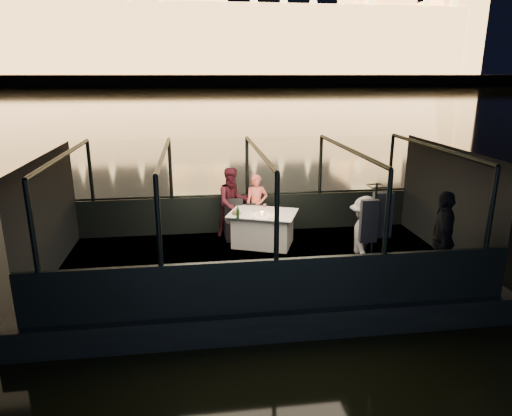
{
  "coord_description": "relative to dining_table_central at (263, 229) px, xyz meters",
  "views": [
    {
      "loc": [
        -1.22,
        -8.61,
        4.23
      ],
      "look_at": [
        0.0,
        0.4,
        1.55
      ],
      "focal_mm": 32.0,
      "sensor_mm": 36.0,
      "label": 1
    }
  ],
  "objects": [
    {
      "name": "chair_port_left",
      "position": [
        -0.6,
        0.45,
        0.06
      ],
      "size": [
        0.45,
        0.45,
        0.92
      ],
      "primitive_type": "cube",
      "rotation": [
        0.0,
        0.0,
        0.05
      ],
      "color": "black",
      "rests_on": "boat_deck"
    },
    {
      "name": "plate_far",
      "position": [
        -0.58,
        0.04,
        0.39
      ],
      "size": [
        0.26,
        0.26,
        0.01
      ],
      "primitive_type": "cylinder",
      "rotation": [
        0.0,
        0.0,
        0.23
      ],
      "color": "silver",
      "rests_on": "dining_table_central"
    },
    {
      "name": "wine_bottle",
      "position": [
        -0.6,
        -0.42,
        0.53
      ],
      "size": [
        0.06,
        0.06,
        0.3
      ],
      "primitive_type": "cylinder",
      "rotation": [
        0.0,
        0.0,
        -0.02
      ],
      "color": "#163D1D",
      "rests_on": "dining_table_central"
    },
    {
      "name": "bread_basket",
      "position": [
        -0.6,
        -0.07,
        0.42
      ],
      "size": [
        0.19,
        0.19,
        0.07
      ],
      "primitive_type": "cylinder",
      "rotation": [
        0.0,
        0.0,
        0.02
      ],
      "color": "brown",
      "rests_on": "dining_table_central"
    },
    {
      "name": "person_man_maroon",
      "position": [
        -0.61,
        0.72,
        0.36
      ],
      "size": [
        0.91,
        0.79,
        1.65
      ],
      "primitive_type": "imported",
      "rotation": [
        0.0,
        0.0,
        0.24
      ],
      "color": "#43121D",
      "rests_on": "boat_deck"
    },
    {
      "name": "wine_glass_empty",
      "position": [
        -0.26,
        -0.42,
        0.48
      ],
      "size": [
        0.08,
        0.08,
        0.2
      ],
      "primitive_type": null,
      "rotation": [
        0.0,
        0.0,
        0.21
      ],
      "color": "silver",
      "rests_on": "dining_table_central"
    },
    {
      "name": "parliament_building",
      "position": [
        -0.23,
        174.02,
        28.11
      ],
      "size": [
        220.0,
        32.0,
        60.0
      ],
      "primitive_type": null,
      "color": "#F2D18C",
      "rests_on": "embankment"
    },
    {
      "name": "person_woman_coral",
      "position": [
        -0.04,
        0.72,
        0.36
      ],
      "size": [
        0.54,
        0.37,
        1.47
      ],
      "primitive_type": "imported",
      "rotation": [
        0.0,
        0.0,
        0.02
      ],
      "color": "#F26858",
      "rests_on": "boat_deck"
    },
    {
      "name": "passenger_stripe",
      "position": [
        1.6,
        -2.03,
        0.47
      ],
      "size": [
        0.95,
        1.19,
        1.61
      ],
      "primitive_type": "imported",
      "rotation": [
        0.0,
        0.0,
        1.17
      ],
      "color": "silver",
      "rests_on": "boat_deck"
    },
    {
      "name": "end_wall_aft",
      "position": [
        3.77,
        -0.98,
        0.76
      ],
      "size": [
        0.02,
        4.0,
        2.3
      ],
      "primitive_type": null,
      "color": "black",
      "rests_on": "boat_deck"
    },
    {
      "name": "gunwale_starboard",
      "position": [
        -0.23,
        -2.98,
        0.06
      ],
      "size": [
        8.0,
        0.08,
        0.9
      ],
      "primitive_type": "cube",
      "color": "black",
      "rests_on": "boat_deck"
    },
    {
      "name": "gunwale_port",
      "position": [
        -0.23,
        1.02,
        0.06
      ],
      "size": [
        8.0,
        0.08,
        0.9
      ],
      "primitive_type": "cube",
      "color": "black",
      "rests_on": "boat_deck"
    },
    {
      "name": "cabin_roof_glass",
      "position": [
        -0.23,
        -0.98,
        1.91
      ],
      "size": [
        8.0,
        4.0,
        0.02
      ],
      "primitive_type": null,
      "color": "#99B2B2",
      "rests_on": "boat_deck"
    },
    {
      "name": "wine_glass_white",
      "position": [
        -0.6,
        -0.32,
        0.48
      ],
      "size": [
        0.07,
        0.07,
        0.17
      ],
      "primitive_type": null,
      "rotation": [
        0.0,
        0.0,
        -0.19
      ],
      "color": "white",
      "rests_on": "dining_table_central"
    },
    {
      "name": "boat_hull",
      "position": [
        -0.23,
        -0.98,
        -0.89
      ],
      "size": [
        8.6,
        4.4,
        1.0
      ],
      "primitive_type": "cube",
      "color": "black",
      "rests_on": "river_water"
    },
    {
      "name": "river_water",
      "position": [
        -0.23,
        79.02,
        -0.89
      ],
      "size": [
        500.0,
        500.0,
        0.0
      ],
      "primitive_type": "plane",
      "color": "black",
      "rests_on": "ground"
    },
    {
      "name": "boat_deck",
      "position": [
        -0.23,
        -0.98,
        -0.41
      ],
      "size": [
        8.0,
        4.0,
        0.04
      ],
      "primitive_type": "cube",
      "color": "black",
      "rests_on": "boat_hull"
    },
    {
      "name": "coat_stand",
      "position": [
        1.6,
        -2.4,
        0.51
      ],
      "size": [
        0.6,
        0.51,
        1.95
      ],
      "primitive_type": null,
      "rotation": [
        0.0,
        0.0,
        0.16
      ],
      "color": "black",
      "rests_on": "boat_deck"
    },
    {
      "name": "amber_candle",
      "position": [
        -0.05,
        -0.19,
        0.42
      ],
      "size": [
        0.05,
        0.05,
        0.08
      ],
      "primitive_type": "cylinder",
      "rotation": [
        0.0,
        0.0,
        0.03
      ],
      "color": "#FB943E",
      "rests_on": "dining_table_central"
    },
    {
      "name": "canopy_ribs",
      "position": [
        -0.23,
        -0.98,
        0.76
      ],
      "size": [
        8.0,
        4.0,
        2.3
      ],
      "primitive_type": null,
      "color": "black",
      "rests_on": "boat_deck"
    },
    {
      "name": "cabin_glass_port",
      "position": [
        -0.23,
        1.02,
        1.21
      ],
      "size": [
        8.0,
        0.02,
        1.4
      ],
      "primitive_type": null,
      "color": "#99B2B2",
      "rests_on": "gunwale_port"
    },
    {
      "name": "passenger_dark",
      "position": [
        2.88,
        -2.45,
        0.47
      ],
      "size": [
        0.89,
        1.13,
        1.78
      ],
      "primitive_type": "imported",
      "rotation": [
        0.0,
        0.0,
        4.22
      ],
      "color": "black",
      "rests_on": "boat_deck"
    },
    {
      "name": "end_wall_fore",
      "position": [
        -4.23,
        -0.98,
        0.76
      ],
      "size": [
        0.02,
        4.0,
        2.3
      ],
      "primitive_type": null,
      "color": "black",
      "rests_on": "boat_deck"
    },
    {
      "name": "chair_port_right",
      "position": [
        -0.12,
        0.45,
        0.06
      ],
      "size": [
        0.41,
        0.41,
        0.8
      ],
      "primitive_type": "cube",
      "rotation": [
        0.0,
        0.0,
        -0.1
      ],
      "color": "black",
      "rests_on": "boat_deck"
    },
    {
      "name": "cabin_glass_starboard",
      "position": [
        -0.23,
        -2.98,
        1.21
      ],
      "size": [
        8.0,
        0.02,
        1.4
      ],
      "primitive_type": null,
      "color": "#99B2B2",
      "rests_on": "gunwale_starboard"
    },
    {
      "name": "embankment",
      "position": [
        -0.23,
        209.02,
        0.11
      ],
      "size": [
        400.0,
        140.0,
        6.0
      ],
      "primitive_type": "cube",
      "color": "#423D33",
      "rests_on": "ground"
    },
    {
      "name": "wine_glass_red",
      "position": [
        0.03,
        -0.06,
        0.48
      ],
      "size": [
        0.09,
        0.09,
        0.21
      ],
      "primitive_type": null,
      "rotation": [
        0.0,
        0.0,
        0.41
      ],
      "color": "white",
      "rests_on": "dining_table_central"
    },
    {
      "name": "plate_near",
      "position": [
        0.17,
        -0.39,
        0.39
      ],
      "size": [
        0.29,
        0.29,
        0.02
      ],
      "primitive_type": "cylinder",
      "rotation": [
        0.0,
        0.0,
        -0.24
      ],
      "color": "white",
      "rests_on": "dining_table_central"
    },
    {
      "name": "dining_table_central",
      "position": [
        0.0,
        0.0,
        0.0
      ],
      "size": [
        1.73,
        1.51,
        0.77
      ],
      "primitive_type": "cube",
      "rotation": [
        0.0,
        0.0,
        -0.37
      ],
      "color": "silver",
      "rests_on": "boat_deck"
    }
  ]
}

